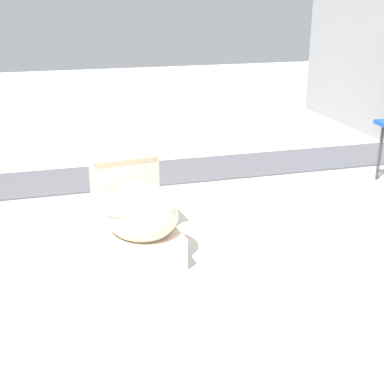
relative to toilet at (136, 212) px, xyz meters
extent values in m
plane|color=beige|center=(-0.08, 0.13, -0.22)|extent=(14.00, 14.00, 0.00)
cube|color=#4C4C51|center=(-1.22, 0.63, -0.21)|extent=(0.56, 8.00, 0.01)
cube|color=beige|center=(0.00, 0.00, -0.14)|extent=(0.63, 0.40, 0.17)
ellipsoid|color=beige|center=(0.10, 0.01, 0.04)|extent=(0.47, 0.40, 0.28)
cylinder|color=beige|center=(0.10, 0.01, 0.10)|extent=(0.43, 0.43, 0.03)
cube|color=beige|center=(-0.21, -0.02, 0.10)|extent=(0.21, 0.36, 0.30)
cube|color=beige|center=(-0.21, -0.02, 0.27)|extent=(0.24, 0.38, 0.04)
cylinder|color=silver|center=(-0.22, 0.06, 0.29)|extent=(0.02, 0.02, 0.01)
cylinder|color=#38383D|center=(-0.66, 1.87, -0.02)|extent=(0.02, 0.02, 0.40)
camera|label=1|loc=(2.50, -0.40, 1.06)|focal=50.00mm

